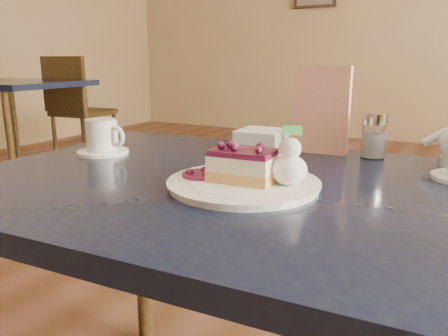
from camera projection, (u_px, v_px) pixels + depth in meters
The scene contains 10 objects.
main_table at pixel (253, 218), 0.82m from camera, with size 1.14×0.80×0.69m.
dessert_plate at pixel (243, 184), 0.76m from camera, with size 0.26×0.26×0.01m, color white.
cheesecake_slice at pixel (244, 166), 0.75m from camera, with size 0.11×0.08×0.06m.
whipped_cream at pixel (289, 170), 0.72m from camera, with size 0.06×0.06×0.05m.
berry_sauce at pixel (203, 175), 0.78m from camera, with size 0.07×0.07×0.01m, color #370E27.
coffee_set at pixel (103, 139), 1.02m from camera, with size 0.13×0.12×0.08m.
menu_card at pixel (321, 110), 1.02m from camera, with size 0.13×0.03×0.20m, color beige.
sugar_shaker at pixel (374, 135), 0.97m from camera, with size 0.06×0.06×0.10m.
napkin_stack at pixel (261, 139), 1.10m from camera, with size 0.11×0.11×0.05m, color white.
bg_table_far_left at pixel (18, 172), 3.34m from camera, with size 1.09×1.84×1.23m.
Camera 1 is at (0.18, -0.27, 0.91)m, focal length 35.00 mm.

